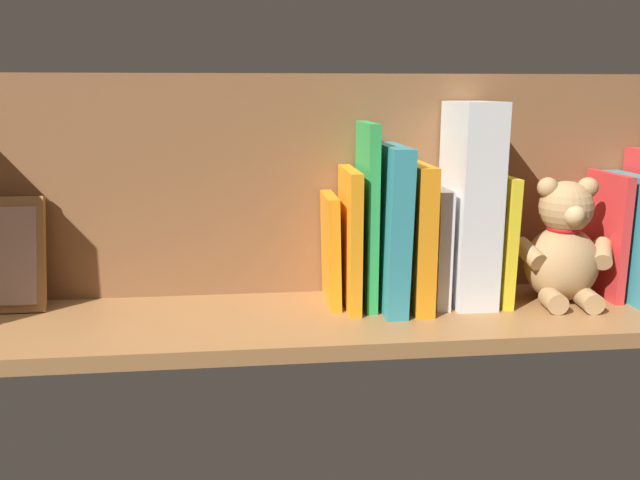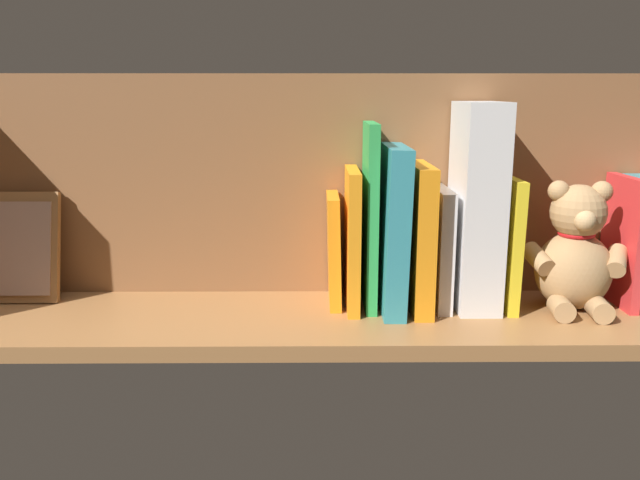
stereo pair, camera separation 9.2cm
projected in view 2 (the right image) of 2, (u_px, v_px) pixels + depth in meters
ground_plane at (320, 319)px, 95.08cm from camera, size 116.24×26.10×2.20cm
shelf_back_panel at (319, 186)px, 101.60cm from camera, size 116.24×1.50×33.84cm
book_2 at (622, 241)px, 96.81cm from camera, size 1.40×11.70×19.16cm
teddy_bear at (575, 254)px, 94.46cm from camera, size 15.27×12.86×18.91cm
book_3 at (506, 242)px, 96.27cm from camera, size 1.76×12.49×19.19cm
dictionary_thick_white at (476, 207)px, 94.88cm from camera, size 6.00×12.62×29.83cm
book_4 at (440, 247)px, 96.64cm from camera, size 2.09×11.94×17.49cm
book_5 at (419, 237)px, 95.03cm from camera, size 2.75×14.34×21.12cm
book_6 at (393, 229)px, 94.47cm from camera, size 3.64×14.83×23.81cm
book_7 at (370, 216)px, 95.51cm from camera, size 1.57×11.90×26.93cm
book_8 at (352, 239)px, 95.70cm from camera, size 1.75×12.97×20.35cm
book_9 at (334, 250)px, 97.38cm from camera, size 2.11×10.37×16.49cm
picture_frame_leaning at (18, 248)px, 99.01cm from camera, size 12.18×5.50×16.58cm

